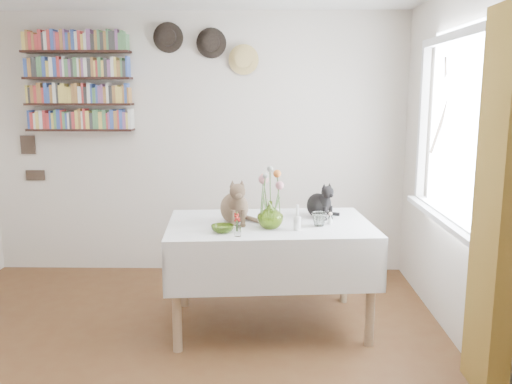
{
  "coord_description": "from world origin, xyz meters",
  "views": [
    {
      "loc": [
        0.67,
        -2.97,
        1.76
      ],
      "look_at": [
        0.59,
        0.84,
        1.05
      ],
      "focal_mm": 38.0,
      "sensor_mm": 36.0,
      "label": 1
    }
  ],
  "objects_px": {
    "flower_vase": "(270,215)",
    "bookshelf_unit": "(78,82)",
    "black_cat": "(318,199)",
    "dining_table": "(270,248)",
    "tabby_cat": "(234,200)"
  },
  "relations": [
    {
      "from": "black_cat",
      "to": "flower_vase",
      "type": "xyz_separation_m",
      "value": [
        -0.37,
        -0.35,
        -0.04
      ]
    },
    {
      "from": "tabby_cat",
      "to": "black_cat",
      "type": "xyz_separation_m",
      "value": [
        0.64,
        0.19,
        -0.03
      ]
    },
    {
      "from": "black_cat",
      "to": "dining_table",
      "type": "bearing_deg",
      "value": 170.32
    },
    {
      "from": "dining_table",
      "to": "flower_vase",
      "type": "bearing_deg",
      "value": -88.99
    },
    {
      "from": "flower_vase",
      "to": "bookshelf_unit",
      "type": "relative_size",
      "value": 0.19
    },
    {
      "from": "tabby_cat",
      "to": "bookshelf_unit",
      "type": "xyz_separation_m",
      "value": [
        -1.53,
        1.22,
        0.87
      ]
    },
    {
      "from": "dining_table",
      "to": "flower_vase",
      "type": "relative_size",
      "value": 8.09
    },
    {
      "from": "tabby_cat",
      "to": "flower_vase",
      "type": "height_order",
      "value": "tabby_cat"
    },
    {
      "from": "flower_vase",
      "to": "dining_table",
      "type": "bearing_deg",
      "value": 91.01
    },
    {
      "from": "tabby_cat",
      "to": "flower_vase",
      "type": "bearing_deg",
      "value": -45.53
    },
    {
      "from": "dining_table",
      "to": "flower_vase",
      "type": "xyz_separation_m",
      "value": [
        0.0,
        -0.16,
        0.29
      ]
    },
    {
      "from": "black_cat",
      "to": "tabby_cat",
      "type": "bearing_deg",
      "value": 159.73
    },
    {
      "from": "tabby_cat",
      "to": "bookshelf_unit",
      "type": "height_order",
      "value": "bookshelf_unit"
    },
    {
      "from": "dining_table",
      "to": "tabby_cat",
      "type": "xyz_separation_m",
      "value": [
        -0.26,
        0.0,
        0.37
      ]
    },
    {
      "from": "tabby_cat",
      "to": "black_cat",
      "type": "distance_m",
      "value": 0.66
    }
  ]
}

